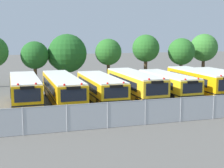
{
  "coord_description": "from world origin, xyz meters",
  "views": [
    {
      "loc": [
        -11.23,
        -29.14,
        6.25
      ],
      "look_at": [
        -2.36,
        0.0,
        1.6
      ],
      "focal_mm": 51.03,
      "sensor_mm": 36.0,
      "label": 1
    }
  ],
  "objects_px": {
    "school_bus_0": "(25,90)",
    "school_bus_3": "(135,85)",
    "school_bus_5": "(199,82)",
    "school_bus_2": "(100,87)",
    "tree_5": "(182,52)",
    "tree_4": "(146,49)",
    "tree_3": "(109,52)",
    "school_bus_4": "(167,84)",
    "school_bus_1": "(62,88)",
    "tree_2": "(66,54)",
    "tree_1": "(35,55)",
    "tree_6": "(203,47)"
  },
  "relations": [
    {
      "from": "school_bus_5",
      "to": "tree_1",
      "type": "height_order",
      "value": "tree_1"
    },
    {
      "from": "tree_1",
      "to": "tree_3",
      "type": "distance_m",
      "value": 9.51
    },
    {
      "from": "school_bus_5",
      "to": "tree_2",
      "type": "distance_m",
      "value": 17.6
    },
    {
      "from": "school_bus_3",
      "to": "tree_5",
      "type": "height_order",
      "value": "tree_5"
    },
    {
      "from": "school_bus_5",
      "to": "tree_5",
      "type": "xyz_separation_m",
      "value": [
        3.88,
        10.58,
        2.58
      ]
    },
    {
      "from": "school_bus_4",
      "to": "school_bus_2",
      "type": "bearing_deg",
      "value": -1.96
    },
    {
      "from": "tree_1",
      "to": "school_bus_1",
      "type": "bearing_deg",
      "value": -81.83
    },
    {
      "from": "tree_4",
      "to": "tree_5",
      "type": "xyz_separation_m",
      "value": [
        5.19,
        -0.71,
        -0.45
      ]
    },
    {
      "from": "tree_6",
      "to": "school_bus_0",
      "type": "bearing_deg",
      "value": -155.11
    },
    {
      "from": "school_bus_3",
      "to": "tree_6",
      "type": "height_order",
      "value": "tree_6"
    },
    {
      "from": "school_bus_1",
      "to": "tree_1",
      "type": "xyz_separation_m",
      "value": [
        -1.69,
        11.8,
        2.49
      ]
    },
    {
      "from": "tree_2",
      "to": "school_bus_0",
      "type": "bearing_deg",
      "value": -114.39
    },
    {
      "from": "school_bus_0",
      "to": "school_bus_3",
      "type": "relative_size",
      "value": 0.94
    },
    {
      "from": "school_bus_2",
      "to": "tree_2",
      "type": "distance_m",
      "value": 12.67
    },
    {
      "from": "tree_4",
      "to": "tree_6",
      "type": "relative_size",
      "value": 0.98
    },
    {
      "from": "school_bus_1",
      "to": "tree_4",
      "type": "xyz_separation_m",
      "value": [
        13.04,
        11.02,
        3.09
      ]
    },
    {
      "from": "school_bus_2",
      "to": "tree_6",
      "type": "distance_m",
      "value": 22.51
    },
    {
      "from": "school_bus_5",
      "to": "tree_5",
      "type": "bearing_deg",
      "value": -109.17
    },
    {
      "from": "tree_1",
      "to": "tree_2",
      "type": "relative_size",
      "value": 0.86
    },
    {
      "from": "school_bus_3",
      "to": "tree_1",
      "type": "height_order",
      "value": "tree_1"
    },
    {
      "from": "school_bus_4",
      "to": "school_bus_0",
      "type": "bearing_deg",
      "value": -0.84
    },
    {
      "from": "tree_3",
      "to": "tree_6",
      "type": "relative_size",
      "value": 0.9
    },
    {
      "from": "tree_4",
      "to": "tree_5",
      "type": "bearing_deg",
      "value": -7.73
    },
    {
      "from": "tree_5",
      "to": "school_bus_3",
      "type": "bearing_deg",
      "value": -136.38
    },
    {
      "from": "school_bus_1",
      "to": "tree_5",
      "type": "height_order",
      "value": "tree_5"
    },
    {
      "from": "school_bus_0",
      "to": "tree_3",
      "type": "height_order",
      "value": "tree_3"
    },
    {
      "from": "school_bus_0",
      "to": "tree_5",
      "type": "height_order",
      "value": "tree_5"
    },
    {
      "from": "tree_2",
      "to": "tree_3",
      "type": "bearing_deg",
      "value": -12.04
    },
    {
      "from": "tree_2",
      "to": "tree_5",
      "type": "xyz_separation_m",
      "value": [
        15.96,
        -1.97,
        0.13
      ]
    },
    {
      "from": "school_bus_4",
      "to": "tree_1",
      "type": "height_order",
      "value": "tree_1"
    },
    {
      "from": "tree_2",
      "to": "tree_3",
      "type": "xyz_separation_m",
      "value": [
        5.52,
        -1.18,
        0.23
      ]
    },
    {
      "from": "school_bus_0",
      "to": "school_bus_1",
      "type": "distance_m",
      "value": 3.4
    },
    {
      "from": "tree_4",
      "to": "tree_6",
      "type": "bearing_deg",
      "value": 4.83
    },
    {
      "from": "school_bus_5",
      "to": "tree_4",
      "type": "xyz_separation_m",
      "value": [
        -1.32,
        11.28,
        3.04
      ]
    },
    {
      "from": "school_bus_0",
      "to": "school_bus_2",
      "type": "distance_m",
      "value": 7.07
    },
    {
      "from": "school_bus_5",
      "to": "school_bus_2",
      "type": "bearing_deg",
      "value": -0.24
    },
    {
      "from": "school_bus_2",
      "to": "school_bus_3",
      "type": "xyz_separation_m",
      "value": [
        3.42,
        -0.26,
        0.13
      ]
    },
    {
      "from": "tree_4",
      "to": "tree_6",
      "type": "xyz_separation_m",
      "value": [
        9.5,
        0.8,
        0.05
      ]
    },
    {
      "from": "tree_6",
      "to": "tree_5",
      "type": "bearing_deg",
      "value": -160.69
    },
    {
      "from": "tree_2",
      "to": "school_bus_5",
      "type": "bearing_deg",
      "value": -46.08
    },
    {
      "from": "school_bus_1",
      "to": "tree_2",
      "type": "bearing_deg",
      "value": -101.29
    },
    {
      "from": "tree_4",
      "to": "tree_3",
      "type": "bearing_deg",
      "value": 179.01
    },
    {
      "from": "school_bus_3",
      "to": "school_bus_4",
      "type": "distance_m",
      "value": 3.67
    },
    {
      "from": "school_bus_2",
      "to": "tree_4",
      "type": "xyz_separation_m",
      "value": [
        9.37,
        11.06,
        3.16
      ]
    },
    {
      "from": "tree_1",
      "to": "tree_3",
      "type": "xyz_separation_m",
      "value": [
        9.48,
        -0.69,
        0.25
      ]
    },
    {
      "from": "school_bus_5",
      "to": "school_bus_3",
      "type": "bearing_deg",
      "value": 1.27
    },
    {
      "from": "school_bus_5",
      "to": "tree_1",
      "type": "bearing_deg",
      "value": -35.96
    },
    {
      "from": "school_bus_2",
      "to": "school_bus_4",
      "type": "height_order",
      "value": "school_bus_4"
    },
    {
      "from": "school_bus_1",
      "to": "school_bus_5",
      "type": "distance_m",
      "value": 14.36
    },
    {
      "from": "school_bus_5",
      "to": "tree_5",
      "type": "relative_size",
      "value": 1.72
    }
  ]
}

